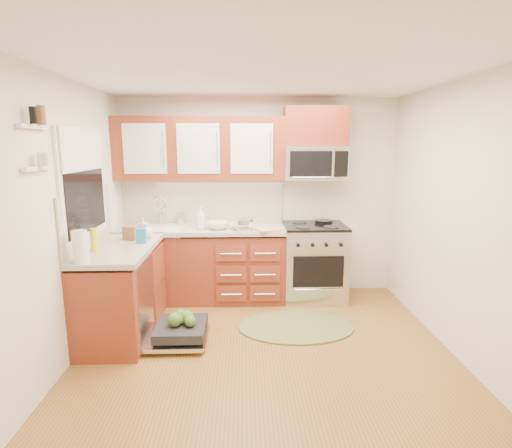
{
  "coord_description": "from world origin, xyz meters",
  "views": [
    {
      "loc": [
        -0.19,
        -3.38,
        1.92
      ],
      "look_at": [
        -0.06,
        0.85,
        1.08
      ],
      "focal_mm": 28.0,
      "sensor_mm": 36.0,
      "label": 1
    }
  ],
  "objects_px": {
    "sink": "(158,238)",
    "bowl_b": "(218,225)",
    "stock_pot": "(244,224)",
    "paper_towel_roll": "(80,246)",
    "microwave": "(315,163)",
    "skillet": "(323,222)",
    "cutting_board": "(269,230)",
    "dishwasher": "(177,332)",
    "rug": "(296,327)",
    "bowl_a": "(242,226)",
    "range": "(314,262)",
    "upper_cabinets": "(200,149)",
    "cup": "(247,226)"
  },
  "relations": [
    {
      "from": "skillet",
      "to": "paper_towel_roll",
      "type": "relative_size",
      "value": 0.76
    },
    {
      "from": "stock_pot",
      "to": "rug",
      "type": "bearing_deg",
      "value": -52.07
    },
    {
      "from": "paper_towel_roll",
      "to": "bowl_b",
      "type": "bearing_deg",
      "value": 51.4
    },
    {
      "from": "upper_cabinets",
      "to": "rug",
      "type": "xyz_separation_m",
      "value": [
        1.08,
        -1.0,
        -1.86
      ]
    },
    {
      "from": "stock_pot",
      "to": "bowl_b",
      "type": "bearing_deg",
      "value": 169.83
    },
    {
      "from": "microwave",
      "to": "bowl_b",
      "type": "height_order",
      "value": "microwave"
    },
    {
      "from": "cutting_board",
      "to": "bowl_a",
      "type": "distance_m",
      "value": 0.33
    },
    {
      "from": "skillet",
      "to": "sink",
      "type": "bearing_deg",
      "value": -176.83
    },
    {
      "from": "stock_pot",
      "to": "cutting_board",
      "type": "relative_size",
      "value": 0.78
    },
    {
      "from": "bowl_a",
      "to": "cup",
      "type": "bearing_deg",
      "value": -44.08
    },
    {
      "from": "dishwasher",
      "to": "cup",
      "type": "distance_m",
      "value": 1.47
    },
    {
      "from": "sink",
      "to": "rug",
      "type": "relative_size",
      "value": 0.5
    },
    {
      "from": "rug",
      "to": "paper_towel_roll",
      "type": "bearing_deg",
      "value": -163.01
    },
    {
      "from": "cutting_board",
      "to": "bowl_b",
      "type": "distance_m",
      "value": 0.63
    },
    {
      "from": "stock_pot",
      "to": "range",
      "type": "bearing_deg",
      "value": 9.6
    },
    {
      "from": "range",
      "to": "bowl_a",
      "type": "bearing_deg",
      "value": -172.28
    },
    {
      "from": "upper_cabinets",
      "to": "skillet",
      "type": "height_order",
      "value": "upper_cabinets"
    },
    {
      "from": "sink",
      "to": "bowl_b",
      "type": "xyz_separation_m",
      "value": [
        0.74,
        -0.08,
        0.17
      ]
    },
    {
      "from": "microwave",
      "to": "stock_pot",
      "type": "relative_size",
      "value": 3.41
    },
    {
      "from": "sink",
      "to": "skillet",
      "type": "distance_m",
      "value": 2.07
    },
    {
      "from": "sink",
      "to": "dishwasher",
      "type": "distance_m",
      "value": 1.38
    },
    {
      "from": "range",
      "to": "dishwasher",
      "type": "distance_m",
      "value": 1.95
    },
    {
      "from": "microwave",
      "to": "stock_pot",
      "type": "bearing_deg",
      "value": -162.96
    },
    {
      "from": "cutting_board",
      "to": "bowl_b",
      "type": "xyz_separation_m",
      "value": [
        -0.62,
        0.12,
        0.03
      ]
    },
    {
      "from": "microwave",
      "to": "bowl_a",
      "type": "bearing_deg",
      "value": -164.9
    },
    {
      "from": "upper_cabinets",
      "to": "dishwasher",
      "type": "xyz_separation_m",
      "value": [
        -0.13,
        -1.27,
        -1.77
      ]
    },
    {
      "from": "dishwasher",
      "to": "cutting_board",
      "type": "distance_m",
      "value": 1.57
    },
    {
      "from": "dishwasher",
      "to": "skillet",
      "type": "bearing_deg",
      "value": 36.53
    },
    {
      "from": "upper_cabinets",
      "to": "stock_pot",
      "type": "height_order",
      "value": "upper_cabinets"
    },
    {
      "from": "bowl_b",
      "to": "bowl_a",
      "type": "bearing_deg",
      "value": -5.92
    },
    {
      "from": "range",
      "to": "stock_pot",
      "type": "xyz_separation_m",
      "value": [
        -0.87,
        -0.15,
        0.52
      ]
    },
    {
      "from": "upper_cabinets",
      "to": "dishwasher",
      "type": "bearing_deg",
      "value": -96.04
    },
    {
      "from": "dishwasher",
      "to": "cutting_board",
      "type": "xyz_separation_m",
      "value": [
        0.96,
        0.92,
        0.84
      ]
    },
    {
      "from": "rug",
      "to": "bowl_a",
      "type": "bearing_deg",
      "value": 127.95
    },
    {
      "from": "dishwasher",
      "to": "skillet",
      "type": "xyz_separation_m",
      "value": [
        1.67,
        1.23,
        0.87
      ]
    },
    {
      "from": "stock_pot",
      "to": "paper_towel_roll",
      "type": "relative_size",
      "value": 0.8
    },
    {
      "from": "paper_towel_roll",
      "to": "cup",
      "type": "relative_size",
      "value": 2.05
    },
    {
      "from": "rug",
      "to": "paper_towel_roll",
      "type": "distance_m",
      "value": 2.3
    },
    {
      "from": "rug",
      "to": "microwave",
      "type": "bearing_deg",
      "value": 71.56
    },
    {
      "from": "upper_cabinets",
      "to": "paper_towel_roll",
      "type": "height_order",
      "value": "upper_cabinets"
    },
    {
      "from": "paper_towel_roll",
      "to": "rug",
      "type": "bearing_deg",
      "value": 16.99
    },
    {
      "from": "upper_cabinets",
      "to": "paper_towel_roll",
      "type": "bearing_deg",
      "value": -118.75
    },
    {
      "from": "range",
      "to": "bowl_b",
      "type": "relative_size",
      "value": 3.46
    },
    {
      "from": "sink",
      "to": "paper_towel_roll",
      "type": "bearing_deg",
      "value": -103.66
    },
    {
      "from": "dishwasher",
      "to": "stock_pot",
      "type": "bearing_deg",
      "value": 55.84
    },
    {
      "from": "cutting_board",
      "to": "skillet",
      "type": "bearing_deg",
      "value": 24.0
    },
    {
      "from": "cutting_board",
      "to": "dishwasher",
      "type": "bearing_deg",
      "value": -136.25
    },
    {
      "from": "sink",
      "to": "bowl_b",
      "type": "height_order",
      "value": "bowl_b"
    },
    {
      "from": "rug",
      "to": "dishwasher",
      "type": "bearing_deg",
      "value": -167.15
    },
    {
      "from": "rug",
      "to": "bowl_b",
      "type": "relative_size",
      "value": 4.52
    }
  ]
}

